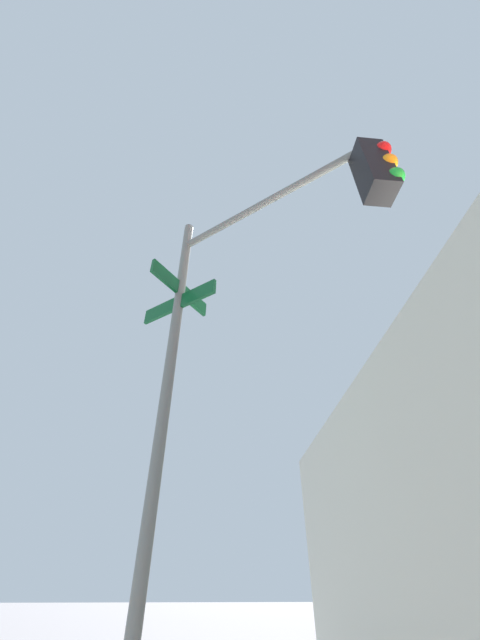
% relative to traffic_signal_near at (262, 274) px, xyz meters
% --- Properties ---
extents(traffic_signal_near, '(2.15, 2.62, 5.43)m').
position_rel_traffic_signal_near_xyz_m(traffic_signal_near, '(0.00, 0.00, 0.00)').
color(traffic_signal_near, slate).
rests_on(traffic_signal_near, ground_plane).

